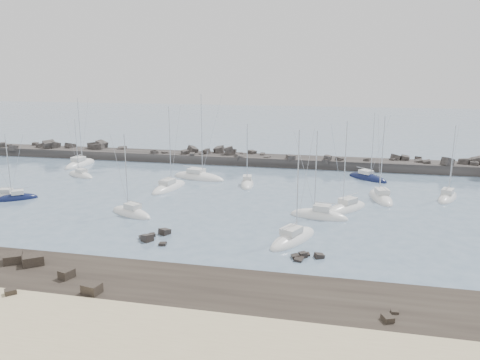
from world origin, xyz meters
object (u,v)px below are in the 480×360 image
object	(u,v)px
sailboat_4	(199,178)
sailboat_9	(319,216)
sailboat_7	(293,239)
sailboat_12	(447,198)
sailboat_3	(169,188)
sailboat_5	(131,214)
sailboat_8	(367,178)
sailboat_13	(81,175)
sailboat_14	(346,209)
sailboat_2	(16,199)
sailboat_10	(381,198)
sailboat_1	(80,165)
sailboat_6	(247,184)
sailboat_0	(8,197)

from	to	relation	value
sailboat_4	sailboat_9	distance (m)	29.77
sailboat_7	sailboat_12	xyz separation A→B (m)	(21.60, 23.50, 0.00)
sailboat_9	sailboat_12	distance (m)	23.57
sailboat_3	sailboat_7	bearing A→B (deg)	-40.80
sailboat_5	sailboat_8	xyz separation A→B (m)	(33.06, 29.45, -0.01)
sailboat_13	sailboat_14	size ratio (longest dim) A/B	0.83
sailboat_3	sailboat_12	world-z (taller)	sailboat_3
sailboat_2	sailboat_10	world-z (taller)	sailboat_10
sailboat_12	sailboat_14	distance (m)	18.25
sailboat_10	sailboat_7	bearing A→B (deg)	-118.53
sailboat_10	sailboat_13	xyz separation A→B (m)	(-54.35, 4.51, -0.02)
sailboat_5	sailboat_10	distance (m)	37.89
sailboat_9	sailboat_7	bearing A→B (deg)	-104.57
sailboat_7	sailboat_13	bearing A→B (deg)	149.31
sailboat_5	sailboat_10	xyz separation A→B (m)	(34.48, 15.71, 0.00)
sailboat_2	sailboat_12	bearing A→B (deg)	12.81
sailboat_8	sailboat_10	bearing A→B (deg)	-84.08
sailboat_1	sailboat_14	xyz separation A→B (m)	(54.55, -20.67, -0.01)
sailboat_5	sailboat_13	size ratio (longest dim) A/B	1.05
sailboat_10	sailboat_12	bearing A→B (deg)	13.88
sailboat_6	sailboat_12	xyz separation A→B (m)	(32.34, -1.96, 0.00)
sailboat_3	sailboat_12	size ratio (longest dim) A/B	1.20
sailboat_8	sailboat_14	world-z (taller)	sailboat_14
sailboat_1	sailboat_5	xyz separation A→B (m)	(25.39, -29.29, -0.00)
sailboat_7	sailboat_1	bearing A→B (deg)	144.51
sailboat_2	sailboat_13	xyz separation A→B (m)	(1.03, 16.90, -0.00)
sailboat_1	sailboat_9	bearing A→B (deg)	-26.02
sailboat_2	sailboat_8	bearing A→B (deg)	25.85
sailboat_0	sailboat_1	world-z (taller)	sailboat_1
sailboat_6	sailboat_12	world-z (taller)	sailboat_12
sailboat_1	sailboat_8	size ratio (longest dim) A/B	1.15
sailboat_7	sailboat_8	distance (m)	36.13
sailboat_3	sailboat_9	bearing A→B (deg)	-21.90
sailboat_0	sailboat_1	size ratio (longest dim) A/B	0.72
sailboat_6	sailboat_8	distance (m)	22.70
sailboat_0	sailboat_1	bearing A→B (deg)	95.79
sailboat_0	sailboat_13	bearing A→B (deg)	79.63
sailboat_4	sailboat_9	bearing A→B (deg)	-39.15
sailboat_6	sailboat_12	bearing A→B (deg)	-3.47
sailboat_3	sailboat_13	xyz separation A→B (m)	(-19.80, 5.51, -0.01)
sailboat_10	sailboat_13	distance (m)	54.54
sailboat_3	sailboat_12	xyz separation A→B (m)	(44.75, 3.52, 0.01)
sailboat_9	sailboat_0	bearing A→B (deg)	-179.55
sailboat_1	sailboat_2	xyz separation A→B (m)	(4.50, -25.97, -0.02)
sailboat_2	sailboat_13	world-z (taller)	sailboat_13
sailboat_5	sailboat_9	size ratio (longest dim) A/B	0.94
sailboat_4	sailboat_3	bearing A→B (deg)	-106.85
sailboat_4	sailboat_7	distance (m)	35.13
sailboat_8	sailboat_13	distance (m)	53.73
sailboat_7	sailboat_14	xyz separation A→B (m)	(6.08, 13.89, 0.00)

